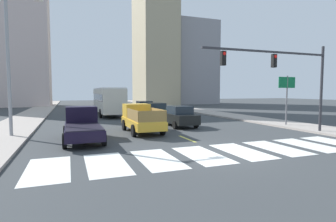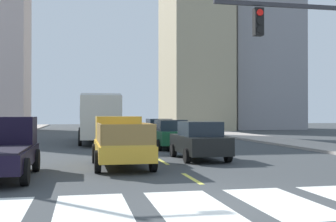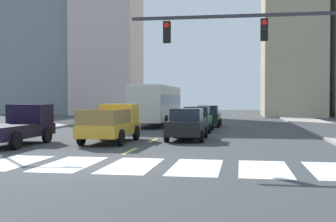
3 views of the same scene
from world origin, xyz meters
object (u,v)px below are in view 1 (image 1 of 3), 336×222
traffic_signal_gantry (288,71)px  sedan_near_left (179,116)px  pickup_dark (83,125)px  sedan_far (156,111)px  pickup_stakebed (141,119)px  streetlight_left (11,58)px  direction_sign_green (287,90)px  sedan_near_right (144,108)px  city_bus (108,99)px

traffic_signal_gantry → sedan_near_left: bearing=126.6°
pickup_dark → traffic_signal_gantry: (12.71, -2.82, 3.30)m
pickup_dark → sedan_far: 12.64m
pickup_stakebed → streetlight_left: 9.07m
pickup_dark → sedan_near_left: 8.68m
sedan_near_left → streetlight_left: 12.57m
pickup_dark → traffic_signal_gantry: traffic_signal_gantry is taller
traffic_signal_gantry → direction_sign_green: 5.13m
pickup_dark → traffic_signal_gantry: bearing=-14.4°
sedan_near_right → traffic_signal_gantry: 19.40m
city_bus → sedan_near_left: (4.06, -12.52, -1.09)m
sedan_far → streetlight_left: size_ratio=0.49×
sedan_near_right → direction_sign_green: size_ratio=1.05×
traffic_signal_gantry → streetlight_left: streetlight_left is taller
pickup_dark → direction_sign_green: direction_sign_green is taller
pickup_stakebed → traffic_signal_gantry: 10.48m
direction_sign_green → pickup_stakebed: bearing=173.3°
streetlight_left → sedan_near_left: bearing=6.0°
pickup_stakebed → sedan_near_right: size_ratio=1.18×
sedan_far → direction_sign_green: (8.44, -9.23, 2.17)m
sedan_far → sedan_near_left: bearing=-87.4°
traffic_signal_gantry → direction_sign_green: traffic_signal_gantry is taller
sedan_near_left → traffic_signal_gantry: bearing=-55.5°
traffic_signal_gantry → direction_sign_green: (3.48, 3.57, -1.18)m
sedan_far → streetlight_left: streetlight_left is taller
sedan_near_right → streetlight_left: streetlight_left is taller
streetlight_left → pickup_dark: bearing=-32.3°
city_bus → traffic_signal_gantry: (8.96, -19.13, 2.26)m
sedan_near_left → sedan_near_right: same height
sedan_near_left → direction_sign_green: (8.38, -3.03, 2.17)m
sedan_near_left → pickup_stakebed: bearing=-158.6°
traffic_signal_gantry → streetlight_left: (-16.72, 5.35, 0.75)m
pickup_dark → sedan_near_left: pickup_dark is taller
city_bus → sedan_far: bearing=-58.8°
city_bus → direction_sign_green: direction_sign_green is taller
pickup_stakebed → pickup_dark: (-4.11, -2.18, -0.02)m
sedan_near_left → sedan_far: (-0.05, 6.20, 0.00)m
sedan_near_left → direction_sign_green: bearing=-21.9°
pickup_dark → streetlight_left: (-4.01, 2.53, 4.05)m
sedan_near_left → sedan_near_right: 11.94m
pickup_dark → streetlight_left: streetlight_left is taller
pickup_stakebed → pickup_dark: bearing=-154.3°
sedan_near_left → traffic_signal_gantry: 8.88m
city_bus → sedan_far: (4.01, -6.32, -1.09)m
sedan_near_left → traffic_signal_gantry: (4.90, -6.60, 3.36)m
city_bus → sedan_near_right: (4.34, -0.58, -1.09)m
city_bus → sedan_near_left: bearing=-73.2°
pickup_dark → direction_sign_green: size_ratio=1.24×
pickup_stakebed → direction_sign_green: direction_sign_green is taller
pickup_dark → sedan_far: (7.76, 9.98, -0.06)m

